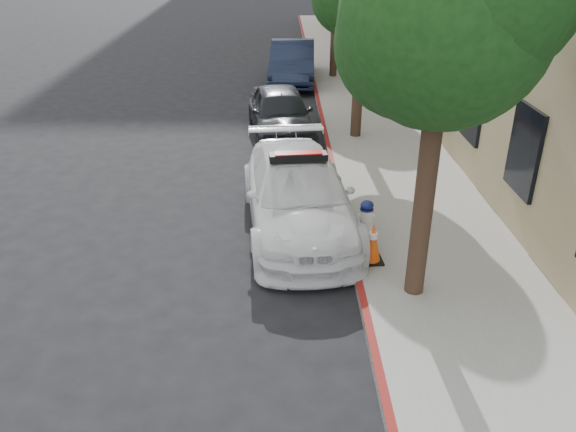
{
  "coord_description": "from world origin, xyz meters",
  "views": [
    {
      "loc": [
        0.81,
        -9.54,
        5.19
      ],
      "look_at": [
        0.89,
        -1.01,
        1.0
      ],
      "focal_mm": 35.0,
      "sensor_mm": 36.0,
      "label": 1
    }
  ],
  "objects_px": {
    "fire_hydrant": "(366,220)",
    "traffic_cone": "(373,243)",
    "police_car": "(298,194)",
    "parked_car_mid": "(281,113)",
    "parked_car_far": "(292,62)"
  },
  "relations": [
    {
      "from": "traffic_cone",
      "to": "fire_hydrant",
      "type": "bearing_deg",
      "value": 90.0
    },
    {
      "from": "police_car",
      "to": "parked_car_far",
      "type": "xyz_separation_m",
      "value": [
        0.1,
        12.84,
        0.09
      ]
    },
    {
      "from": "police_car",
      "to": "parked_car_far",
      "type": "height_order",
      "value": "parked_car_far"
    },
    {
      "from": "parked_car_mid",
      "to": "parked_car_far",
      "type": "height_order",
      "value": "parked_car_far"
    },
    {
      "from": "parked_car_mid",
      "to": "parked_car_far",
      "type": "relative_size",
      "value": 0.86
    },
    {
      "from": "parked_car_mid",
      "to": "traffic_cone",
      "type": "distance_m",
      "value": 7.59
    },
    {
      "from": "police_car",
      "to": "traffic_cone",
      "type": "height_order",
      "value": "police_car"
    },
    {
      "from": "fire_hydrant",
      "to": "traffic_cone",
      "type": "xyz_separation_m",
      "value": [
        0.0,
        -0.84,
        -0.01
      ]
    },
    {
      "from": "parked_car_mid",
      "to": "traffic_cone",
      "type": "relative_size",
      "value": 5.72
    },
    {
      "from": "fire_hydrant",
      "to": "parked_car_mid",
      "type": "bearing_deg",
      "value": 108.82
    },
    {
      "from": "parked_car_far",
      "to": "parked_car_mid",
      "type": "bearing_deg",
      "value": -91.5
    },
    {
      "from": "fire_hydrant",
      "to": "traffic_cone",
      "type": "relative_size",
      "value": 1.04
    },
    {
      "from": "police_car",
      "to": "traffic_cone",
      "type": "bearing_deg",
      "value": -57.4
    },
    {
      "from": "parked_car_far",
      "to": "fire_hydrant",
      "type": "distance_m",
      "value": 13.64
    },
    {
      "from": "parked_car_far",
      "to": "traffic_cone",
      "type": "distance_m",
      "value": 14.48
    }
  ]
}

